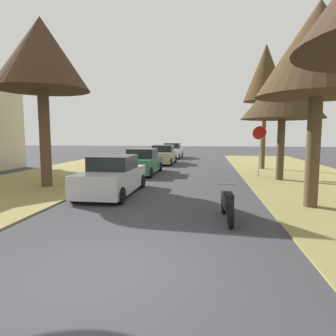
# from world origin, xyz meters

# --- Properties ---
(ground_plane) EXTENTS (120.00, 120.00, 0.00)m
(ground_plane) POSITION_xyz_m (0.00, 0.00, 0.00)
(ground_plane) COLOR #38383D
(stop_sign_far) EXTENTS (0.82, 0.78, 2.90)m
(stop_sign_far) POSITION_xyz_m (4.55, 12.68, 2.14)
(stop_sign_far) COLOR #9EA0A5
(stop_sign_far) RESTS_ON grass_verge_right
(street_tree_right_mid_a) EXTENTS (3.81, 3.81, 6.58)m
(street_tree_right_mid_a) POSITION_xyz_m (5.04, 5.45, 5.09)
(street_tree_right_mid_a) COLOR brown
(street_tree_right_mid_a) RESTS_ON grass_verge_right
(street_tree_right_mid_b) EXTENTS (4.23, 4.23, 5.78)m
(street_tree_right_mid_b) POSITION_xyz_m (5.44, 11.46, 4.51)
(street_tree_right_mid_b) COLOR #473A26
(street_tree_right_mid_b) RESTS_ON grass_verge_right
(street_tree_right_far) EXTENTS (2.94, 2.94, 8.55)m
(street_tree_right_far) POSITION_xyz_m (5.49, 16.71, 6.62)
(street_tree_right_far) COLOR brown
(street_tree_right_far) RESTS_ON grass_verge_right
(street_tree_left_mid_a) EXTENTS (4.19, 4.19, 7.58)m
(street_tree_left_mid_a) POSITION_xyz_m (-5.82, 7.97, 5.96)
(street_tree_left_mid_a) COLOR #4B3827
(street_tree_left_mid_a) RESTS_ON grass_verge_left
(parked_sedan_silver) EXTENTS (1.97, 4.41, 1.57)m
(parked_sedan_silver) POSITION_xyz_m (-2.26, 6.84, 0.72)
(parked_sedan_silver) COLOR #BCBCC1
(parked_sedan_silver) RESTS_ON ground
(parked_sedan_green) EXTENTS (1.97, 4.41, 1.57)m
(parked_sedan_green) POSITION_xyz_m (-2.45, 13.25, 0.72)
(parked_sedan_green) COLOR #28663D
(parked_sedan_green) RESTS_ON ground
(parked_sedan_tan) EXTENTS (1.97, 4.41, 1.57)m
(parked_sedan_tan) POSITION_xyz_m (-2.12, 19.86, 0.72)
(parked_sedan_tan) COLOR tan
(parked_sedan_tan) RESTS_ON ground
(parked_sedan_white) EXTENTS (1.97, 4.41, 1.57)m
(parked_sedan_white) POSITION_xyz_m (-2.11, 26.38, 0.72)
(parked_sedan_white) COLOR white
(parked_sedan_white) RESTS_ON ground
(parked_motorcycle) EXTENTS (0.60, 2.05, 0.97)m
(parked_motorcycle) POSITION_xyz_m (2.18, 3.55, 0.48)
(parked_motorcycle) COLOR black
(parked_motorcycle) RESTS_ON ground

